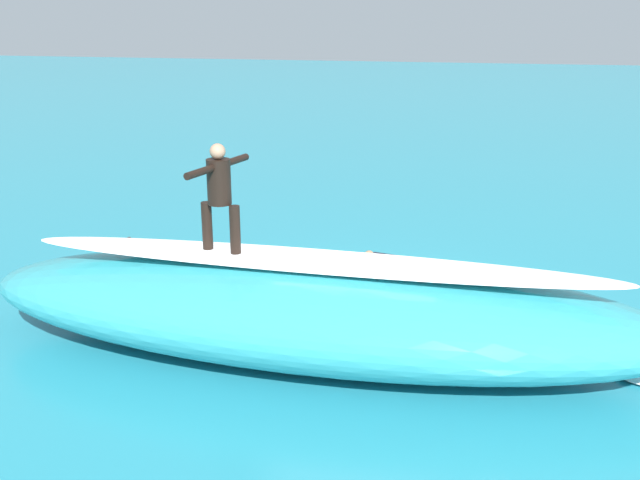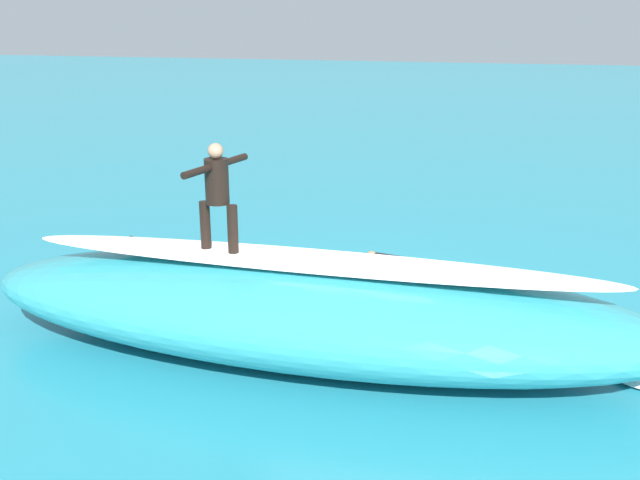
{
  "view_description": "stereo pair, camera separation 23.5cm",
  "coord_description": "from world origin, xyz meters",
  "px_view_note": "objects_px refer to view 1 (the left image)",
  "views": [
    {
      "loc": [
        -1.81,
        10.09,
        4.46
      ],
      "look_at": [
        0.72,
        -0.18,
        1.09
      ],
      "focal_mm": 40.16,
      "sensor_mm": 36.0,
      "label": 1
    },
    {
      "loc": [
        -2.04,
        10.03,
        4.46
      ],
      "look_at": [
        0.72,
        -0.18,
        1.09
      ],
      "focal_mm": 40.16,
      "sensor_mm": 36.0,
      "label": 2
    }
  ],
  "objects_px": {
    "surfboard_riding": "(222,254)",
    "surfer_paddling": "(401,264)",
    "buoy_marker": "(132,275)",
    "surfer_riding": "(219,190)",
    "surfboard_paddling": "(394,272)"
  },
  "relations": [
    {
      "from": "surfboard_riding",
      "to": "surfboard_paddling",
      "type": "distance_m",
      "value": 4.13
    },
    {
      "from": "surfer_riding",
      "to": "surfer_paddling",
      "type": "bearing_deg",
      "value": -108.6
    },
    {
      "from": "surfer_paddling",
      "to": "buoy_marker",
      "type": "distance_m",
      "value": 4.64
    },
    {
      "from": "surfboard_riding",
      "to": "buoy_marker",
      "type": "height_order",
      "value": "surfboard_riding"
    },
    {
      "from": "surfer_paddling",
      "to": "buoy_marker",
      "type": "height_order",
      "value": "buoy_marker"
    },
    {
      "from": "surfboard_riding",
      "to": "surfer_paddling",
      "type": "bearing_deg",
      "value": -108.6
    },
    {
      "from": "surfer_paddling",
      "to": "buoy_marker",
      "type": "bearing_deg",
      "value": 35.15
    },
    {
      "from": "surfer_paddling",
      "to": "surfboard_riding",
      "type": "bearing_deg",
      "value": 71.24
    },
    {
      "from": "surfboard_riding",
      "to": "surfer_riding",
      "type": "height_order",
      "value": "surfer_riding"
    },
    {
      "from": "surfboard_riding",
      "to": "surfer_paddling",
      "type": "xyz_separation_m",
      "value": [
        -2.0,
        -3.41,
        -1.15
      ]
    },
    {
      "from": "surfboard_paddling",
      "to": "surfer_paddling",
      "type": "bearing_deg",
      "value": 180.0
    },
    {
      "from": "buoy_marker",
      "to": "surfboard_riding",
      "type": "bearing_deg",
      "value": 145.3
    },
    {
      "from": "surfer_riding",
      "to": "surfboard_paddling",
      "type": "xyz_separation_m",
      "value": [
        -1.88,
        -3.44,
        -2.2
      ]
    },
    {
      "from": "surfboard_riding",
      "to": "buoy_marker",
      "type": "relative_size",
      "value": 2.23
    },
    {
      "from": "surfboard_riding",
      "to": "buoy_marker",
      "type": "xyz_separation_m",
      "value": [
        2.25,
        -1.56,
        -1.07
      ]
    }
  ]
}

